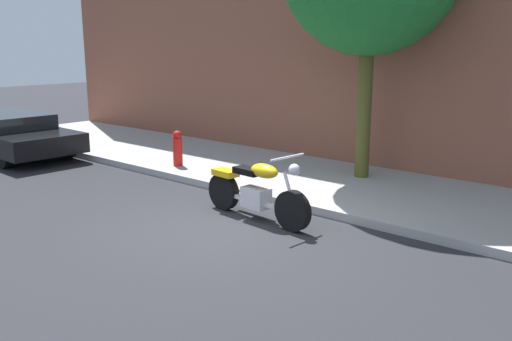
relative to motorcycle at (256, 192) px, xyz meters
name	(u,v)px	position (x,y,z in m)	size (l,w,h in m)	color
ground_plane	(223,229)	(-0.07, -0.68, -0.44)	(60.00, 60.00, 0.00)	#28282D
sidewalk	(336,185)	(-0.07, 2.44, -0.37)	(22.01, 3.31, 0.14)	#A4A4A4
motorcycle	(256,192)	(0.00, 0.00, 0.00)	(2.15, 0.70, 1.11)	black
parked_car_black	(8,132)	(-8.08, -0.10, 0.11)	(4.63, 1.92, 1.03)	black
fire_hydrant	(178,151)	(-3.40, 1.36, 0.01)	(0.20, 0.20, 0.91)	red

